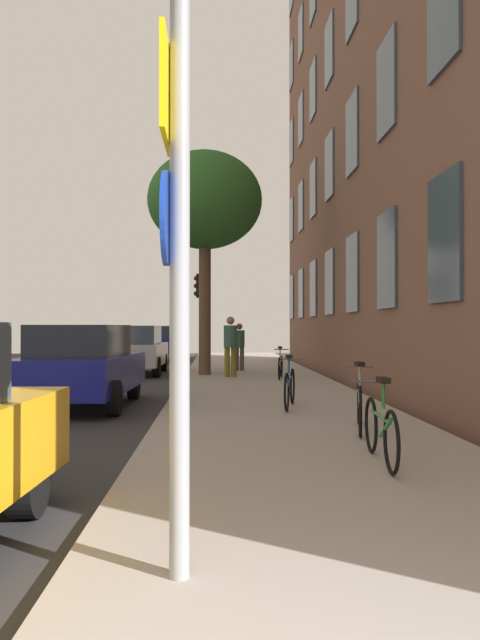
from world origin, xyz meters
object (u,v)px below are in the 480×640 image
tree_near (205,202)px  bicycle_2 (290,387)px  sign_post (176,247)px  car_1 (82,365)px  bicycle_1 (359,403)px  bicycle_3 (280,366)px  pedestrian_1 (239,344)px  pedestrian_0 (230,342)px  bicycle_0 (381,429)px  car_2 (135,349)px  car_3 (158,343)px  traffic_light (201,303)px

tree_near → bicycle_2: size_ratio=4.01×
sign_post → car_1: bearing=105.7°
bicycle_1 → bicycle_3: size_ratio=1.03×
sign_post → pedestrian_1: (1.03, 17.07, -1.04)m
tree_near → bicycle_2: tree_near is taller
bicycle_3 → pedestrian_0: pedestrian_0 is taller
bicycle_0 → car_2: size_ratio=0.44×
sign_post → bicycle_0: size_ratio=1.99×
sign_post → tree_near: 15.67m
car_3 → traffic_light: bearing=-74.6°
tree_near → traffic_light: bearing=94.8°
traffic_light → bicycle_2: size_ratio=1.92×
sign_post → bicycle_3: sign_post is taller
sign_post → car_1: size_ratio=0.83×
bicycle_3 → pedestrian_0: size_ratio=0.96×
tree_near → car_1: 8.52m
bicycle_3 → sign_post: bearing=-98.6°
bicycle_1 → car_2: bearing=111.7°
bicycle_0 → car_3: (-4.50, 22.25, 0.36)m
sign_post → bicycle_3: bearing=81.4°
tree_near → bicycle_1: (2.39, -10.30, -4.96)m
sign_post → car_1: sign_post is taller
bicycle_3 → pedestrian_1: bearing=106.6°
traffic_light → car_3: bearing=105.4°
pedestrian_0 → car_2: 3.97m
traffic_light → bicycle_0: traffic_light is taller
traffic_light → pedestrian_1: (1.29, -0.04, -1.37)m
tree_near → sign_post: bearing=-89.6°
bicycle_1 → pedestrian_0: 9.55m
car_1 → car_3: same height
sign_post → bicycle_3: (2.06, 13.61, -1.59)m
car_1 → bicycle_2: bearing=-14.6°
bicycle_0 → car_1: (-4.41, 5.58, 0.35)m
pedestrian_0 → car_3: size_ratio=0.42×
traffic_light → car_1: traffic_light is taller
sign_post → pedestrian_1: size_ratio=2.17×
bicycle_3 → car_2: 5.56m
bicycle_2 → car_3: 18.17m
bicycle_1 → pedestrian_0: (-1.61, 9.39, 0.63)m
sign_post → tree_near: tree_near is taller
car_1 → sign_post: bearing=-74.3°
bicycle_1 → pedestrian_0: pedestrian_0 is taller
bicycle_0 → pedestrian_0: pedestrian_0 is taller
sign_post → car_3: sign_post is taller
car_1 → bicycle_1: bearing=-37.0°
bicycle_1 → car_3: size_ratio=0.41×
car_2 → bicycle_3: bearing=-35.8°
pedestrian_0 → car_2: pedestrian_0 is taller
traffic_light → bicycle_3: bearing=-56.5°
tree_near → bicycle_1: 11.68m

